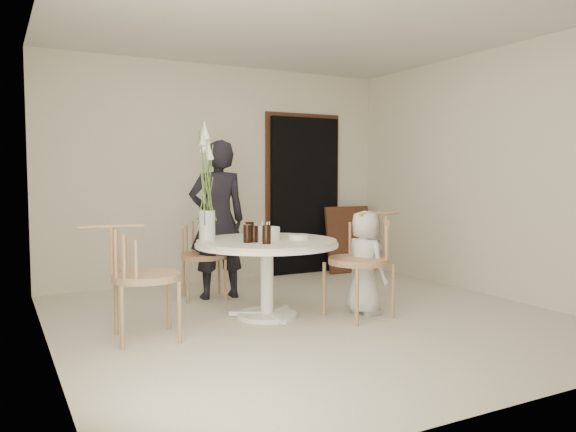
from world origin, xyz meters
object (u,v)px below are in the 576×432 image
chair_left (129,265)px  flower_vase (207,191)px  chair_right (369,248)px  table (267,252)px  girl (218,220)px  boy (365,263)px  birthday_cake (267,233)px  chair_far (202,246)px

chair_left → flower_vase: flower_vase is taller
chair_right → flower_vase: flower_vase is taller
table → girl: girl is taller
chair_right → boy: 0.15m
birthday_cake → chair_right: bearing=-24.5°
boy → birthday_cake: (-0.86, 0.35, 0.29)m
chair_right → table: bearing=-121.1°
chair_far → chair_left: chair_left is taller
chair_right → flower_vase: 1.62m
table → chair_right: chair_right is taller
chair_far → chair_left: bearing=-117.9°
table → flower_vase: (-0.51, 0.21, 0.57)m
chair_right → flower_vase: bearing=-121.0°
chair_far → birthday_cake: (0.24, -1.13, 0.24)m
chair_left → chair_far: bearing=-33.9°
boy → girl: bearing=29.9°
table → chair_left: chair_left is taller
chair_far → chair_left: (-1.07, -1.33, 0.06)m
chair_far → boy: (1.11, -1.49, -0.06)m
chair_left → birthday_cake: size_ratio=3.95×
table → boy: (0.88, -0.33, -0.12)m
table → chair_left: bearing=-172.3°
chair_left → boy: 2.19m
chair_left → chair_right: bearing=-90.3°
chair_left → girl: bearing=-40.6°
chair_far → birthday_cake: size_ratio=3.55×
birthday_cake → table: bearing=-121.4°
birthday_cake → flower_vase: 0.68m
table → boy: size_ratio=1.34×
chair_far → girl: 0.36m
table → girl: size_ratio=0.78×
chair_far → chair_right: 1.90m
chair_far → table: bearing=-67.8°
boy → chair_left: bearing=79.2°
chair_far → chair_right: chair_right is taller
table → birthday_cake: bearing=58.6°
table → chair_left: (-1.30, -0.18, -0.00)m
chair_far → chair_left: 1.71m
chair_far → girl: size_ratio=0.50×
girl → flower_vase: size_ratio=1.55×
chair_far → chair_left: size_ratio=0.90×
chair_left → birthday_cake: chair_left is taller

